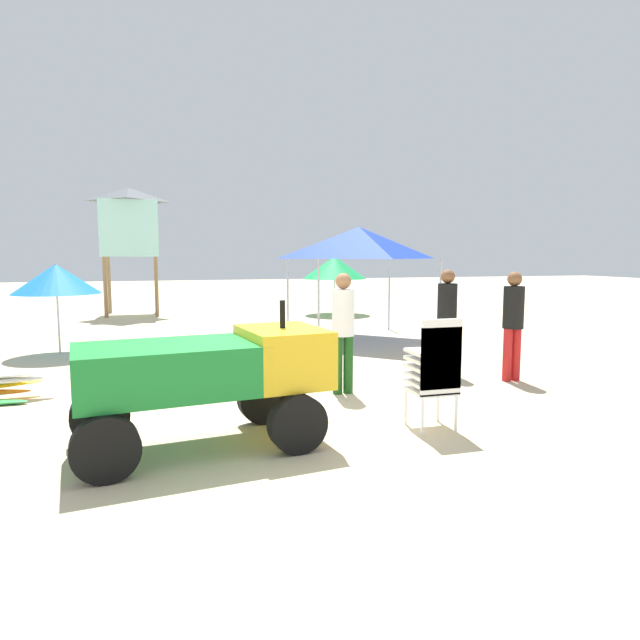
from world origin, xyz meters
The scene contains 10 objects.
ground centered at (0.00, 0.00, 0.00)m, with size 80.00×80.00×0.00m, color beige.
utility_cart centered at (-0.64, -0.19, 0.78)m, with size 2.68×1.58×1.50m.
stacked_plastic_chairs centered at (1.85, -0.39, 0.74)m, with size 0.48×0.48×1.29m.
lifeguard_near_left centered at (3.46, 2.26, 1.01)m, with size 0.32×0.32×1.75m.
lifeguard_near_center centered at (4.23, 1.56, 1.00)m, with size 0.32×0.32×1.73m.
lifeguard_near_right centered at (1.41, 1.54, 1.00)m, with size 0.32×0.32×1.73m.
popup_canopy centered at (3.44, 6.40, 2.27)m, with size 2.83×2.83×2.64m.
lifeguard_tower centered at (-1.90, 13.73, 3.07)m, with size 1.98×1.98×4.19m.
beach_umbrella_mid centered at (4.64, 11.95, 1.58)m, with size 2.17×2.17×1.96m.
beach_umbrella_far centered at (-3.03, 6.19, 1.52)m, with size 1.69×1.69×1.81m.
Camera 1 is at (-1.13, -5.89, 1.97)m, focal length 31.22 mm.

